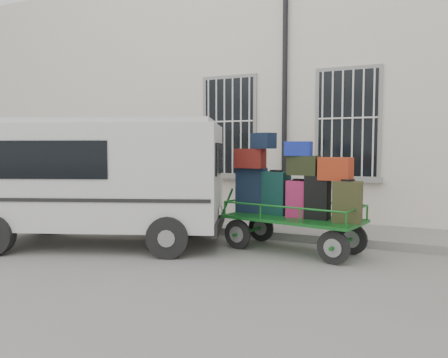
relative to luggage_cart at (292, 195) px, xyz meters
name	(u,v)px	position (x,y,z in m)	size (l,w,h in m)	color
ground	(181,249)	(-1.76, -0.65, -0.95)	(80.00, 80.00, 0.00)	slate
building	(278,103)	(-1.76, 4.85, 2.04)	(24.00, 5.15, 6.00)	beige
sidewalk	(232,225)	(-1.76, 1.55, -0.88)	(24.00, 1.70, 0.15)	slate
luggage_cart	(292,195)	(0.00, 0.00, 0.00)	(2.70, 1.46, 2.00)	black
van	(98,174)	(-3.30, -0.94, 0.32)	(4.76, 3.26, 2.23)	silver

